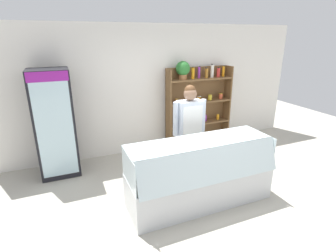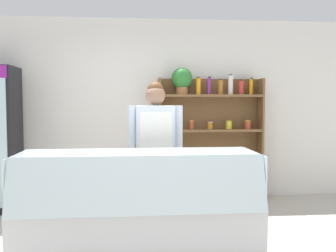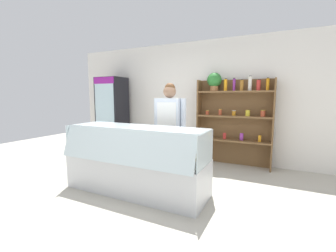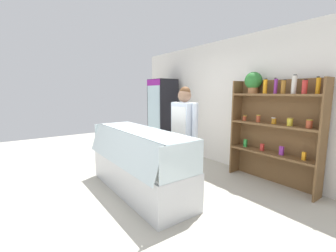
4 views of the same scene
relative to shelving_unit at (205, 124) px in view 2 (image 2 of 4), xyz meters
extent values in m
cube|color=white|center=(-0.77, 0.24, 0.22)|extent=(6.80, 0.10, 2.70)
cylinder|color=#9E6623|center=(-2.76, -0.46, -0.79)|extent=(0.05, 0.05, 0.19)
cylinder|color=silver|center=(-2.78, -0.46, -0.27)|extent=(0.06, 0.06, 0.21)
cylinder|color=orange|center=(-2.76, -0.46, 0.24)|extent=(0.06, 0.06, 0.19)
cube|color=brown|center=(0.07, 0.10, -0.23)|extent=(1.53, 0.02, 1.81)
cube|color=brown|center=(-0.68, -0.04, -0.23)|extent=(0.03, 0.28, 1.81)
cube|color=brown|center=(0.82, -0.04, -0.23)|extent=(0.03, 0.28, 1.81)
cube|color=brown|center=(0.07, -0.04, -0.59)|extent=(1.47, 0.28, 0.04)
cube|color=brown|center=(0.07, -0.04, -0.09)|extent=(1.47, 0.28, 0.04)
cube|color=brown|center=(0.07, -0.04, 0.42)|extent=(1.47, 0.28, 0.04)
cylinder|color=#996038|center=(-0.36, -0.04, 0.49)|extent=(0.17, 0.17, 0.10)
sphere|color=#2A722D|center=(-0.36, -0.04, 0.67)|extent=(0.30, 0.30, 0.30)
cylinder|color=orange|center=(-0.12, -0.05, 0.56)|extent=(0.07, 0.07, 0.24)
cylinder|color=black|center=(-0.12, -0.04, 0.68)|extent=(0.04, 0.04, 0.02)
cylinder|color=purple|center=(0.05, -0.02, 0.56)|extent=(0.06, 0.06, 0.24)
cylinder|color=black|center=(0.05, -0.04, 0.69)|extent=(0.04, 0.04, 0.02)
cylinder|color=#9E6623|center=(0.21, -0.07, 0.54)|extent=(0.07, 0.07, 0.21)
cylinder|color=black|center=(0.21, -0.04, 0.66)|extent=(0.05, 0.05, 0.02)
cylinder|color=silver|center=(0.36, -0.05, 0.58)|extent=(0.07, 0.07, 0.28)
cylinder|color=black|center=(0.36, -0.04, 0.72)|extent=(0.05, 0.05, 0.02)
cylinder|color=red|center=(0.52, -0.06, 0.54)|extent=(0.08, 0.08, 0.20)
cylinder|color=black|center=(0.52, -0.04, 0.65)|extent=(0.05, 0.05, 0.02)
cylinder|color=orange|center=(0.68, -0.02, 0.55)|extent=(0.06, 0.06, 0.23)
cylinder|color=black|center=(0.68, -0.04, 0.68)|extent=(0.04, 0.04, 0.02)
cylinder|color=#BF4C2D|center=(-0.49, -0.06, -0.03)|extent=(0.07, 0.07, 0.08)
cylinder|color=gold|center=(-0.49, -0.04, 0.02)|extent=(0.07, 0.07, 0.01)
cylinder|color=#BF4C2D|center=(-0.21, -0.05, -0.01)|extent=(0.07, 0.07, 0.12)
cylinder|color=gold|center=(-0.21, -0.04, 0.06)|extent=(0.07, 0.07, 0.01)
cylinder|color=orange|center=(0.07, -0.03, -0.02)|extent=(0.08, 0.08, 0.09)
cylinder|color=silver|center=(0.07, -0.04, 0.03)|extent=(0.08, 0.08, 0.01)
cylinder|color=yellow|center=(0.34, -0.05, -0.01)|extent=(0.09, 0.09, 0.11)
cylinder|color=gold|center=(0.34, -0.04, 0.05)|extent=(0.09, 0.09, 0.01)
cylinder|color=#BF4C2D|center=(0.62, -0.05, -0.01)|extent=(0.09, 0.09, 0.12)
cylinder|color=gold|center=(0.62, -0.04, 0.06)|extent=(0.09, 0.09, 0.01)
cube|color=#2D8C38|center=(-0.46, -0.04, -0.50)|extent=(0.06, 0.05, 0.15)
cube|color=red|center=(-0.11, -0.04, -0.51)|extent=(0.06, 0.04, 0.13)
cube|color=purple|center=(0.24, -0.04, -0.50)|extent=(0.07, 0.04, 0.15)
cube|color=orange|center=(0.59, -0.04, -0.51)|extent=(0.05, 0.04, 0.13)
cube|color=silver|center=(-1.01, -2.04, -0.86)|extent=(2.20, 0.72, 0.55)
cube|color=white|center=(-1.01, -2.04, -0.56)|extent=(2.14, 0.66, 0.03)
cube|color=silver|center=(-1.01, -2.38, -0.36)|extent=(2.16, 0.16, 0.47)
cube|color=silver|center=(-1.01, -1.99, -0.13)|extent=(2.16, 0.56, 0.01)
cube|color=silver|center=(-2.10, -2.04, -0.36)|extent=(0.01, 0.68, 0.45)
cube|color=silver|center=(0.07, -2.04, -0.36)|extent=(0.01, 0.68, 0.45)
cube|color=tan|center=(-1.90, -1.95, -0.52)|extent=(0.17, 0.14, 0.05)
cube|color=white|center=(-1.90, -2.17, -0.52)|extent=(0.05, 0.03, 0.02)
cube|color=tan|center=(-1.61, -1.95, -0.52)|extent=(0.16, 0.13, 0.06)
cube|color=white|center=(-1.61, -2.17, -0.52)|extent=(0.05, 0.03, 0.02)
cube|color=tan|center=(-1.31, -1.95, -0.52)|extent=(0.16, 0.12, 0.06)
cube|color=white|center=(-1.31, -2.17, -0.52)|extent=(0.05, 0.03, 0.02)
cube|color=beige|center=(-1.01, -1.95, -0.53)|extent=(0.16, 0.14, 0.05)
cube|color=white|center=(-1.01, -2.17, -0.52)|extent=(0.05, 0.03, 0.02)
cube|color=beige|center=(-0.72, -1.95, -0.52)|extent=(0.16, 0.12, 0.05)
cube|color=white|center=(-0.72, -2.17, -0.52)|extent=(0.05, 0.03, 0.02)
cube|color=tan|center=(-0.42, -1.95, -0.52)|extent=(0.16, 0.14, 0.06)
cube|color=white|center=(-0.42, -2.17, -0.52)|extent=(0.05, 0.03, 0.02)
cube|color=beige|center=(-0.12, -1.95, -0.52)|extent=(0.16, 0.11, 0.05)
cube|color=white|center=(-0.12, -2.17, -0.52)|extent=(0.05, 0.03, 0.02)
cylinder|color=#C1706B|center=(-1.93, -2.14, -0.47)|extent=(0.16, 0.16, 0.15)
cylinder|color=#C1706B|center=(-1.71, -2.14, -0.48)|extent=(0.19, 0.16, 0.14)
cylinder|color=#C1706B|center=(-1.49, -2.14, -0.47)|extent=(0.21, 0.18, 0.15)
cylinder|color=white|center=(-0.47, -2.12, -0.44)|extent=(0.07, 0.07, 0.21)
cylinder|color=white|center=(-0.37, -2.12, -0.43)|extent=(0.07, 0.07, 0.24)
cylinder|color=#4C4233|center=(-0.91, -1.27, -0.74)|extent=(0.13, 0.13, 0.78)
cylinder|color=#4C4233|center=(-0.72, -1.27, -0.74)|extent=(0.13, 0.13, 0.78)
cube|color=silver|center=(-0.81, -1.27, -0.03)|extent=(0.42, 0.24, 0.64)
cube|color=white|center=(-0.81, -1.40, -0.37)|extent=(0.36, 0.01, 1.20)
cylinder|color=silver|center=(-1.08, -1.27, 0.00)|extent=(0.09, 0.09, 0.58)
cylinder|color=silver|center=(-0.55, -1.27, 0.00)|extent=(0.09, 0.09, 0.58)
sphere|color=#8C664C|center=(-0.81, -1.27, 0.41)|extent=(0.22, 0.22, 0.22)
sphere|color=brown|center=(-0.81, -1.26, 0.46)|extent=(0.19, 0.19, 0.19)
camera|label=1|loc=(-2.81, -5.07, 1.33)|focal=28.00mm
camera|label=2|loc=(-1.05, -5.44, 0.34)|focal=40.00mm
camera|label=3|loc=(0.90, -4.80, 0.32)|focal=24.00mm
camera|label=4|loc=(2.07, -3.69, 0.46)|focal=24.00mm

